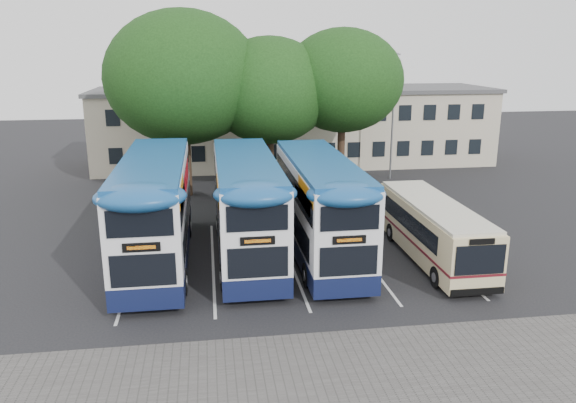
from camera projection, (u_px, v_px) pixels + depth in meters
The scene contains 12 objects.
ground at pixel (404, 301), 21.70m from camera, with size 120.00×120.00×0.00m, color black.
paving_strip at pixel (396, 378), 16.65m from camera, with size 40.00×6.00×0.01m, color #595654.
bay_lines at pixel (289, 259), 25.94m from camera, with size 14.12×11.00×0.01m.
depot_building at pixel (295, 125), 46.59m from camera, with size 32.40×8.40×6.20m.
lamp_post at pixel (393, 110), 40.20m from camera, with size 0.25×1.05×9.06m.
tree_left at pixel (183, 77), 35.04m from camera, with size 9.82×9.82×11.79m.
tree_mid at pixel (270, 91), 35.86m from camera, with size 7.99×7.99×10.17m.
tree_right at pixel (343, 81), 36.35m from camera, with size 7.87×7.87×10.70m.
bus_dd_left at pixel (155, 206), 25.01m from camera, with size 2.78×11.46×4.78m.
bus_dd_mid at pixel (246, 203), 25.72m from camera, with size 2.72×11.20×4.67m.
bus_dd_right at pixel (320, 203), 25.87m from camera, with size 2.67×11.01×4.59m.
bus_single at pixel (433, 227), 25.62m from camera, with size 2.30×9.06×2.70m.
Camera 1 is at (-7.28, -19.02, 9.52)m, focal length 35.00 mm.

